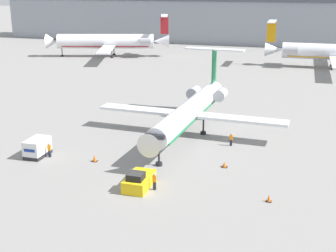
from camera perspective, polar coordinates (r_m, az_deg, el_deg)
name	(u,v)px	position (r m, az deg, el deg)	size (l,w,h in m)	color
ground_plane	(136,191)	(48.70, -3.86, -7.88)	(600.00, 600.00, 0.00)	gray
terminal_building	(260,21)	(162.49, 11.10, 12.49)	(180.00, 16.80, 15.14)	#8C939E
airplane_main	(190,110)	(64.64, 2.69, 1.97)	(26.88, 29.66, 10.27)	silver
pushback_tug	(139,181)	(49.13, -3.56, -6.67)	(2.34, 4.50, 1.99)	yellow
luggage_cart	(37,148)	(59.47, -15.65, -2.55)	(2.07, 3.50, 2.23)	#232326
worker_near_tug	(154,181)	(48.44, -1.66, -6.71)	(0.40, 0.26, 1.85)	#232838
worker_by_wing	(231,139)	(61.47, 7.70, -1.61)	(0.40, 0.24, 1.71)	#232838
worker_on_apron	(49,150)	(58.85, -14.26, -2.80)	(0.40, 0.26, 1.84)	#232838
traffic_cone_left	(95,158)	(56.62, -8.94, -3.90)	(0.67, 0.67, 0.81)	black
traffic_cone_right	(224,165)	(54.69, 6.90, -4.69)	(0.68, 0.68, 0.65)	black
traffic_cone_mid	(269,198)	(47.26, 12.20, -8.60)	(0.54, 0.54, 0.76)	black
airplane_parked_far_right	(109,41)	(133.59, -7.25, 10.21)	(34.37, 34.22, 11.35)	white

